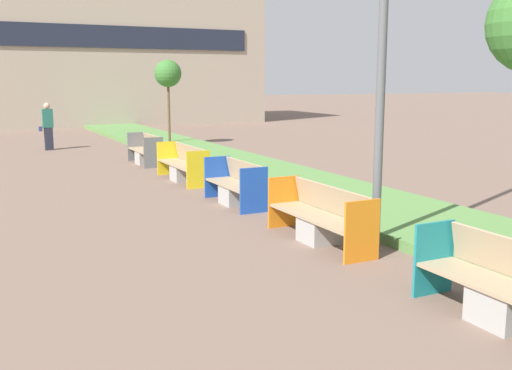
% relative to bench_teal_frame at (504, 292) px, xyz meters
% --- Properties ---
extents(planter_grass_strip, '(2.80, 120.00, 0.18)m').
position_rel_bench_teal_frame_xyz_m(planter_grass_strip, '(2.26, 4.99, -0.28)').
color(planter_grass_strip, '#568442').
rests_on(planter_grass_strip, ground).
extents(building_backdrop, '(17.76, 7.77, 8.98)m').
position_rel_bench_teal_frame_xyz_m(building_backdrop, '(3.06, 33.01, 4.12)').
color(building_backdrop, tan).
rests_on(building_backdrop, ground).
extents(bench_teal_frame, '(0.65, 2.19, 0.94)m').
position_rel_bench_teal_frame_xyz_m(bench_teal_frame, '(0.00, 0.00, 0.00)').
color(bench_teal_frame, '#9E9B96').
rests_on(bench_teal_frame, ground).
extents(bench_orange_frame, '(0.65, 2.45, 0.94)m').
position_rel_bench_teal_frame_xyz_m(bench_orange_frame, '(0.00, 3.79, 0.01)').
color(bench_orange_frame, '#9E9B96').
rests_on(bench_orange_frame, ground).
extents(bench_blue_frame, '(0.65, 1.97, 0.94)m').
position_rel_bench_teal_frame_xyz_m(bench_blue_frame, '(-0.00, 7.19, -0.01)').
color(bench_blue_frame, '#9E9B96').
rests_on(bench_blue_frame, ground).
extents(bench_yellow_frame, '(0.65, 2.47, 0.94)m').
position_rel_bench_teal_frame_xyz_m(bench_yellow_frame, '(0.00, 10.59, 0.01)').
color(bench_yellow_frame, '#9E9B96').
rests_on(bench_yellow_frame, ground).
extents(bench_grey_frame, '(0.65, 1.97, 0.94)m').
position_rel_bench_teal_frame_xyz_m(bench_grey_frame, '(-0.00, 14.16, -0.01)').
color(bench_grey_frame, '#9E9B96').
rests_on(bench_grey_frame, ground).
extents(sapling_tree_far, '(1.08, 1.08, 3.44)m').
position_rel_bench_teal_frame_xyz_m(sapling_tree_far, '(2.32, 18.84, 2.50)').
color(sapling_tree_far, brown).
rests_on(sapling_tree_far, ground).
extents(pedestrian_walking, '(0.53, 0.24, 1.80)m').
position_rel_bench_teal_frame_xyz_m(pedestrian_walking, '(-2.28, 19.52, 0.55)').
color(pedestrian_walking, '#232633').
rests_on(pedestrian_walking, ground).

